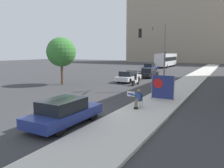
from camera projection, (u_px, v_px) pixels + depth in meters
name	position (u px, v px, depth m)	size (l,w,h in m)	color
ground_plane	(75.00, 114.00, 13.27)	(160.00, 160.00, 0.00)	#38383A
sidewalk_curb	(184.00, 85.00, 24.55)	(3.14, 90.00, 0.16)	beige
building_backdrop_far	(201.00, 25.00, 76.03)	(52.00, 12.00, 26.15)	gray
seated_protester	(138.00, 98.00, 14.12)	(1.00, 0.77, 1.21)	#474C56
jogger_on_sidewalk	(158.00, 88.00, 17.10)	(0.34, 0.34, 1.62)	#424247
pedestrian_behind	(160.00, 85.00, 18.34)	(0.34, 0.34, 1.70)	#756651
protest_banner	(162.00, 87.00, 16.35)	(1.73, 0.06, 1.85)	slate
traffic_light_pole	(156.00, 47.00, 21.00)	(2.53, 2.29, 6.10)	slate
parked_car_curbside	(64.00, 112.00, 11.18)	(1.86, 4.37, 1.39)	navy
car_on_road_nearest	(128.00, 76.00, 27.45)	(1.74, 4.40, 1.41)	silver
car_on_road_midblock	(149.00, 73.00, 32.24)	(1.71, 4.14, 1.39)	black
car_on_road_distant	(150.00, 67.00, 42.79)	(1.79, 4.14, 1.54)	navy
city_bus_on_road	(166.00, 59.00, 54.55)	(2.56, 11.79, 3.34)	silver
motorcycle_on_road	(136.00, 80.00, 24.76)	(0.28, 2.03, 1.33)	white
street_tree_near_curb	(61.00, 52.00, 24.84)	(3.34, 3.34, 5.42)	brown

